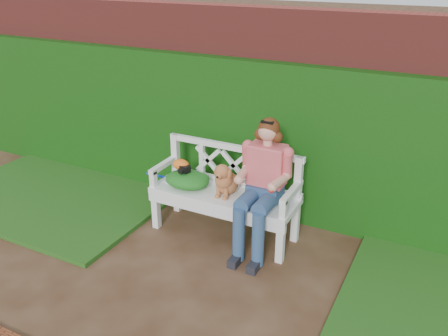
% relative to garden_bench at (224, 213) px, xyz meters
% --- Properties ---
extents(ground, '(60.00, 60.00, 0.00)m').
position_rel_garden_bench_xyz_m(ground, '(0.24, -1.04, -0.24)').
color(ground, '#392111').
extents(brick_wall, '(10.00, 0.30, 2.20)m').
position_rel_garden_bench_xyz_m(brick_wall, '(0.24, 0.86, 0.86)').
color(brick_wall, maroon).
rests_on(brick_wall, ground).
extents(ivy_hedge, '(10.00, 0.18, 1.70)m').
position_rel_garden_bench_xyz_m(ivy_hedge, '(0.24, 0.64, 0.61)').
color(ivy_hedge, '#154D0F').
rests_on(ivy_hedge, ground).
extents(grass_left, '(2.60, 2.00, 0.05)m').
position_rel_garden_bench_xyz_m(grass_left, '(-2.16, -0.14, -0.21)').
color(grass_left, '#123A0F').
rests_on(grass_left, ground).
extents(garden_bench, '(1.61, 0.70, 0.48)m').
position_rel_garden_bench_xyz_m(garden_bench, '(0.00, 0.00, 0.00)').
color(garden_bench, white).
rests_on(garden_bench, ground).
extents(seated_woman, '(0.65, 0.79, 1.26)m').
position_rel_garden_bench_xyz_m(seated_woman, '(0.44, -0.02, 0.39)').
color(seated_woman, '#E4355D').
rests_on(seated_woman, ground).
extents(dog, '(0.35, 0.39, 0.36)m').
position_rel_garden_bench_xyz_m(dog, '(0.04, -0.02, 0.42)').
color(dog, '#9F6139').
rests_on(dog, garden_bench).
extents(tennis_racket, '(0.57, 0.35, 0.03)m').
position_rel_garden_bench_xyz_m(tennis_racket, '(-0.61, 0.01, 0.25)').
color(tennis_racket, white).
rests_on(tennis_racket, garden_bench).
extents(green_bag, '(0.51, 0.42, 0.16)m').
position_rel_garden_bench_xyz_m(green_bag, '(-0.40, -0.05, 0.32)').
color(green_bag, '#1E7F25').
rests_on(green_bag, garden_bench).
extents(camera_item, '(0.12, 0.10, 0.07)m').
position_rel_garden_bench_xyz_m(camera_item, '(-0.43, -0.05, 0.44)').
color(camera_item, black).
rests_on(camera_item, green_bag).
extents(baseball_glove, '(0.18, 0.13, 0.11)m').
position_rel_garden_bench_xyz_m(baseball_glove, '(-0.49, -0.02, 0.46)').
color(baseball_glove, orange).
rests_on(baseball_glove, green_bag).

